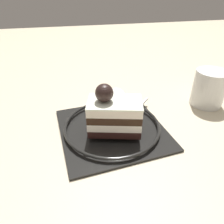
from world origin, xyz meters
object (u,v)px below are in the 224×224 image
cake_slice (114,114)px  whipped_cream_dollop (116,97)px  fork (136,110)px  dessert_plate (112,127)px  drink_glass_near (209,90)px

cake_slice → whipped_cream_dollop: bearing=-105.9°
whipped_cream_dollop → fork: bearing=137.4°
dessert_plate → whipped_cream_dollop: bearing=-109.2°
fork → whipped_cream_dollop: bearing=-42.6°
cake_slice → fork: 0.09m
cake_slice → whipped_cream_dollop: (-0.03, -0.09, -0.02)m
whipped_cream_dollop → fork: whipped_cream_dollop is taller
fork → cake_slice: bearing=40.4°
cake_slice → whipped_cream_dollop: cake_slice is taller
dessert_plate → fork: size_ratio=2.52×
whipped_cream_dollop → drink_glass_near: drink_glass_near is taller
dessert_plate → fork: bearing=-150.0°
whipped_cream_dollop → fork: 0.06m
cake_slice → whipped_cream_dollop: 0.10m
whipped_cream_dollop → drink_glass_near: 0.24m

